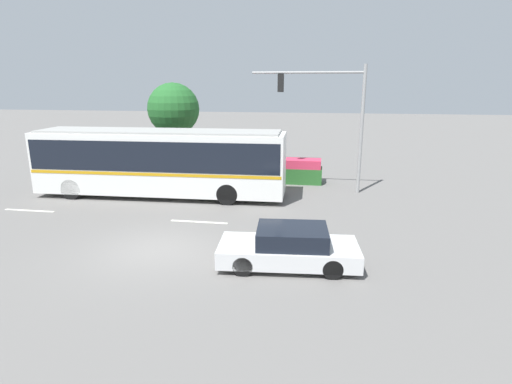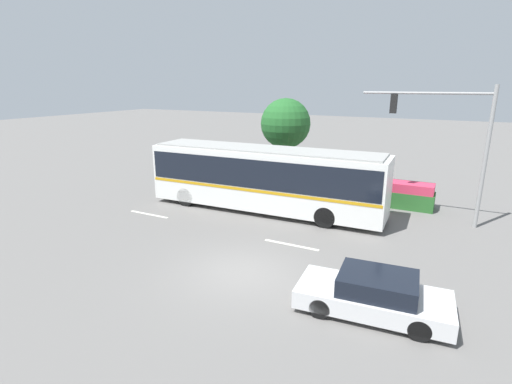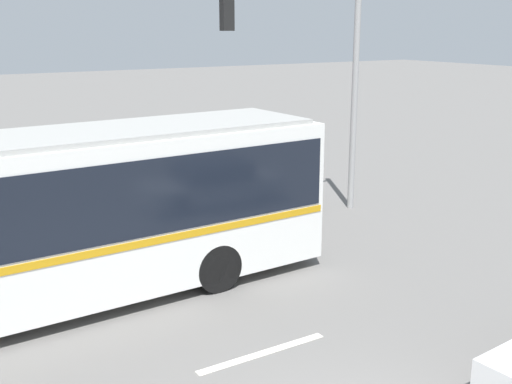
% 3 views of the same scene
% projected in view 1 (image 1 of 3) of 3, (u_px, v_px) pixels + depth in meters
% --- Properties ---
extents(ground_plane, '(140.00, 140.00, 0.00)m').
position_uv_depth(ground_plane, '(155.00, 249.00, 13.90)').
color(ground_plane, slate).
extents(city_bus, '(12.49, 2.94, 3.32)m').
position_uv_depth(city_bus, '(160.00, 159.00, 20.10)').
color(city_bus, silver).
rests_on(city_bus, ground).
extents(sedan_foreground, '(4.45, 2.22, 1.24)m').
position_uv_depth(sedan_foreground, '(289.00, 248.00, 12.57)').
color(sedan_foreground, silver).
rests_on(sedan_foreground, ground).
extents(traffic_light_pole, '(5.66, 0.24, 6.44)m').
position_uv_depth(traffic_light_pole, '(335.00, 109.00, 20.32)').
color(traffic_light_pole, gray).
rests_on(traffic_light_pole, ground).
extents(flowering_hedge, '(7.07, 1.21, 1.37)m').
position_uv_depth(flowering_hedge, '(261.00, 170.00, 23.55)').
color(flowering_hedge, '#286028').
rests_on(flowering_hedge, ground).
extents(street_tree_left, '(3.21, 3.21, 5.60)m').
position_uv_depth(street_tree_left, '(173.00, 109.00, 25.29)').
color(street_tree_left, brown).
rests_on(street_tree_left, ground).
extents(lane_stripe_near, '(2.40, 0.16, 0.01)m').
position_uv_depth(lane_stripe_near, '(199.00, 222.00, 16.67)').
color(lane_stripe_near, silver).
rests_on(lane_stripe_near, ground).
extents(lane_stripe_mid, '(2.40, 0.16, 0.01)m').
position_uv_depth(lane_stripe_mid, '(29.00, 211.00, 18.17)').
color(lane_stripe_mid, silver).
rests_on(lane_stripe_mid, ground).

